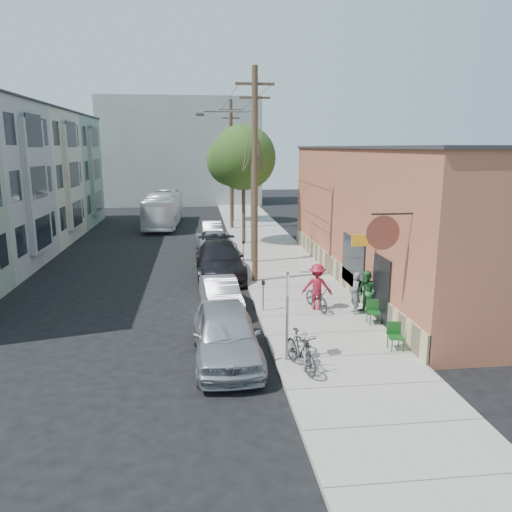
{
  "coord_description": "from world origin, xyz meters",
  "views": [
    {
      "loc": [
        -0.24,
        -18.19,
        6.56
      ],
      "look_at": [
        2.43,
        4.75,
        1.5
      ],
      "focal_mm": 35.0,
      "sensor_mm": 36.0,
      "label": 1
    }
  ],
  "objects": [
    {
      "name": "cafe_building",
      "position": [
        8.99,
        4.99,
        3.3
      ],
      "size": [
        6.6,
        20.2,
        6.61
      ],
      "color": "#A4573D",
      "rests_on": "ground"
    },
    {
      "name": "car_1",
      "position": [
        0.59,
        1.46,
        0.65
      ],
      "size": [
        1.78,
        4.07,
        1.3
      ],
      "primitive_type": "imported",
      "rotation": [
        0.0,
        0.0,
        0.1
      ],
      "color": "#B3B3BB",
      "rests_on": "ground"
    },
    {
      "name": "apartment_row",
      "position": [
        -11.85,
        14.0,
        4.5
      ],
      "size": [
        6.3,
        32.0,
        9.0
      ],
      "color": "gray",
      "rests_on": "ground"
    },
    {
      "name": "parking_meter_far",
      "position": [
        2.25,
        9.36,
        0.98
      ],
      "size": [
        0.14,
        0.14,
        1.24
      ],
      "color": "slate",
      "rests_on": "sidewalk"
    },
    {
      "name": "utility_pole_far",
      "position": [
        2.45,
        21.78,
        5.34
      ],
      "size": [
        1.8,
        0.28,
        10.0
      ],
      "color": "#503A28",
      "rests_on": "sidewalk"
    },
    {
      "name": "car_2",
      "position": [
        0.8,
        6.87,
        0.85
      ],
      "size": [
        2.52,
        5.93,
        1.71
      ],
      "primitive_type": "imported",
      "rotation": [
        0.0,
        0.0,
        0.02
      ],
      "color": "black",
      "rests_on": "ground"
    },
    {
      "name": "utility_pole_near",
      "position": [
        2.39,
        5.33,
        5.41
      ],
      "size": [
        3.57,
        0.28,
        10.0
      ],
      "color": "#503A28",
      "rests_on": "sidewalk"
    },
    {
      "name": "end_cap_building",
      "position": [
        -2.0,
        42.0,
        6.0
      ],
      "size": [
        18.0,
        8.0,
        12.0
      ],
      "primitive_type": "cube",
      "color": "#9B9A96",
      "rests_on": "ground"
    },
    {
      "name": "patron_grey",
      "position": [
        5.78,
        -0.06,
        0.98
      ],
      "size": [
        0.4,
        0.61,
        1.66
      ],
      "primitive_type": "imported",
      "rotation": [
        0.0,
        0.0,
        -1.57
      ],
      "color": "slate",
      "rests_on": "sidewalk"
    },
    {
      "name": "patio_chair_a",
      "position": [
        6.12,
        -1.28,
        0.59
      ],
      "size": [
        0.62,
        0.62,
        0.88
      ],
      "primitive_type": null,
      "rotation": [
        0.0,
        0.0,
        -0.29
      ],
      "color": "#144717",
      "rests_on": "sidewalk"
    },
    {
      "name": "sidewalk",
      "position": [
        4.25,
        11.0,
        0.07
      ],
      "size": [
        4.5,
        58.0,
        0.15
      ],
      "primitive_type": "cube",
      "color": "#9F9B93",
      "rests_on": "ground"
    },
    {
      "name": "car_3",
      "position": [
        0.8,
        12.73,
        0.67
      ],
      "size": [
        2.66,
        5.02,
        1.34
      ],
      "primitive_type": "imported",
      "rotation": [
        0.0,
        0.0,
        0.09
      ],
      "color": "#A8AAAF",
      "rests_on": "ground"
    },
    {
      "name": "car_0",
      "position": [
        0.52,
        -3.56,
        0.86
      ],
      "size": [
        2.15,
        5.09,
        1.72
      ],
      "primitive_type": "imported",
      "rotation": [
        0.0,
        0.0,
        0.02
      ],
      "color": "#A6A7AE",
      "rests_on": "ground"
    },
    {
      "name": "parking_meter_near",
      "position": [
        2.25,
        0.69,
        0.98
      ],
      "size": [
        0.14,
        0.14,
        1.24
      ],
      "color": "slate",
      "rests_on": "sidewalk"
    },
    {
      "name": "cyclist",
      "position": [
        4.42,
        0.64,
        1.08
      ],
      "size": [
        1.36,
        1.02,
        1.87
      ],
      "primitive_type": "imported",
      "rotation": [
        0.0,
        0.0,
        2.85
      ],
      "color": "maroon",
      "rests_on": "sidewalk"
    },
    {
      "name": "tree_bare",
      "position": [
        2.8,
        9.34,
        2.87
      ],
      "size": [
        0.24,
        0.24,
        5.44
      ],
      "color": "#44392C",
      "rests_on": "sidewalk"
    },
    {
      "name": "parked_bike_b",
      "position": [
        2.89,
        -4.22,
        0.67
      ],
      "size": [
        1.06,
        2.07,
        1.03
      ],
      "primitive_type": "imported",
      "rotation": [
        0.0,
        0.0,
        -0.2
      ],
      "color": "gray",
      "rests_on": "sidewalk"
    },
    {
      "name": "patron_green",
      "position": [
        6.2,
        -0.15,
        1.01
      ],
      "size": [
        0.94,
        1.03,
        1.72
      ],
      "primitive_type": "imported",
      "rotation": [
        0.0,
        0.0,
        -1.14
      ],
      "color": "#2C7039",
      "rests_on": "sidewalk"
    },
    {
      "name": "parked_bike_a",
      "position": [
        2.64,
        -4.77,
        0.73
      ],
      "size": [
        1.02,
        2.0,
        1.16
      ],
      "primitive_type": "imported",
      "rotation": [
        0.0,
        0.0,
        0.26
      ],
      "color": "black",
      "rests_on": "sidewalk"
    },
    {
      "name": "car_4",
      "position": [
        0.72,
        17.6,
        0.64
      ],
      "size": [
        1.51,
        3.95,
        1.29
      ],
      "primitive_type": "imported",
      "rotation": [
        0.0,
        0.0,
        0.04
      ],
      "color": "#ACAEB4",
      "rests_on": "ground"
    },
    {
      "name": "tree_leafy_mid",
      "position": [
        2.8,
        15.08,
        5.87
      ],
      "size": [
        4.29,
        4.29,
        7.87
      ],
      "color": "#44392C",
      "rests_on": "sidewalk"
    },
    {
      "name": "sign_post",
      "position": [
        2.35,
        -4.09,
        1.83
      ],
      "size": [
        0.07,
        0.45,
        2.8
      ],
      "color": "slate",
      "rests_on": "sidewalk"
    },
    {
      "name": "cyclist_bike",
      "position": [
        4.42,
        0.64,
        0.64
      ],
      "size": [
        1.04,
        1.95,
        0.97
      ],
      "primitive_type": "imported",
      "rotation": [
        0.0,
        0.0,
        0.22
      ],
      "color": "black",
      "rests_on": "sidewalk"
    },
    {
      "name": "ground",
      "position": [
        0.0,
        0.0,
        0.0
      ],
      "size": [
        120.0,
        120.0,
        0.0
      ],
      "primitive_type": "plane",
      "color": "black"
    },
    {
      "name": "tree_leafy_far",
      "position": [
        2.8,
        25.83,
        5.39
      ],
      "size": [
        4.44,
        4.44,
        7.47
      ],
      "color": "#44392C",
      "rests_on": "sidewalk"
    },
    {
      "name": "bus",
      "position": [
        -3.14,
        24.46,
        1.42
      ],
      "size": [
        2.85,
        10.29,
        2.84
      ],
      "primitive_type": "imported",
      "rotation": [
        0.0,
        0.0,
        -0.05
      ],
      "color": "white",
      "rests_on": "ground"
    },
    {
      "name": "patio_chair_b",
      "position": [
        5.98,
        -3.72,
        0.59
      ],
      "size": [
        0.59,
        0.59,
        0.88
      ],
      "primitive_type": null,
      "rotation": [
        0.0,
        0.0,
        -0.2
      ],
      "color": "#144717",
      "rests_on": "sidewalk"
    }
  ]
}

